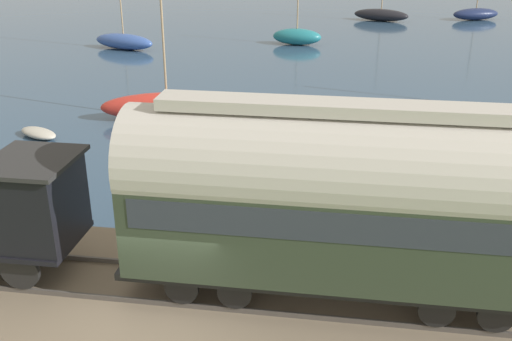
# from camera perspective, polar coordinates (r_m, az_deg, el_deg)

# --- Properties ---
(ground_plane) EXTENTS (200.00, 200.00, 0.00)m
(ground_plane) POSITION_cam_1_polar(r_m,az_deg,el_deg) (14.21, -8.09, -14.37)
(ground_plane) COLOR #476033
(harbor_water) EXTENTS (80.00, 80.00, 0.01)m
(harbor_water) POSITION_cam_1_polar(r_m,az_deg,el_deg) (55.02, 4.89, 14.03)
(harbor_water) COLOR #2D4760
(harbor_water) RESTS_ON ground
(rail_embankment) EXTENTS (5.02, 56.00, 0.71)m
(rail_embankment) POSITION_cam_1_polar(r_m,az_deg,el_deg) (14.56, -7.40, -11.85)
(rail_embankment) COLOR #756651
(rail_embankment) RESTS_ON ground
(passenger_coach) EXTENTS (2.39, 9.42, 4.52)m
(passenger_coach) POSITION_cam_1_polar(r_m,az_deg,el_deg) (12.63, 7.96, -2.47)
(passenger_coach) COLOR black
(passenger_coach) RESTS_ON rail_embankment
(sailboat_red) EXTENTS (2.54, 6.07, 5.45)m
(sailboat_red) POSITION_cam_1_polar(r_m,az_deg,el_deg) (27.59, -8.46, 6.11)
(sailboat_red) COLOR #B72D23
(sailboat_red) RESTS_ON harbor_water
(sailboat_black) EXTENTS (2.74, 5.05, 6.19)m
(sailboat_black) POSITION_cam_1_polar(r_m,az_deg,el_deg) (55.72, 11.82, 14.32)
(sailboat_black) COLOR black
(sailboat_black) RESTS_ON harbor_water
(sailboat_navy) EXTENTS (3.01, 4.59, 5.55)m
(sailboat_navy) POSITION_cam_1_polar(r_m,az_deg,el_deg) (58.58, 20.19, 13.83)
(sailboat_navy) COLOR #192347
(sailboat_navy) RESTS_ON harbor_water
(sailboat_blue) EXTENTS (2.64, 4.85, 7.49)m
(sailboat_blue) POSITION_cam_1_polar(r_m,az_deg,el_deg) (43.52, -12.47, 11.95)
(sailboat_blue) COLOR #335199
(sailboat_blue) RESTS_ON harbor_water
(sailboat_teal) EXTENTS (1.73, 3.61, 5.17)m
(sailboat_teal) POSITION_cam_1_polar(r_m,az_deg,el_deg) (44.19, 3.93, 12.62)
(sailboat_teal) COLOR #1E707A
(sailboat_teal) RESTS_ON harbor_water
(rowboat_far_out) EXTENTS (1.22, 2.36, 0.49)m
(rowboat_far_out) POSITION_cam_1_polar(r_m,az_deg,el_deg) (22.74, 16.04, 0.65)
(rowboat_far_out) COLOR #B7B2A3
(rowboat_far_out) RESTS_ON harbor_water
(rowboat_mid_harbor) EXTENTS (2.32, 2.67, 0.30)m
(rowboat_mid_harbor) POSITION_cam_1_polar(r_m,az_deg,el_deg) (21.16, -6.75, -0.55)
(rowboat_mid_harbor) COLOR #B7B2A3
(rowboat_mid_harbor) RESTS_ON harbor_water
(rowboat_off_pier) EXTENTS (1.72, 2.21, 0.37)m
(rowboat_off_pier) POSITION_cam_1_polar(r_m,az_deg,el_deg) (26.76, -20.00, 3.37)
(rowboat_off_pier) COLOR #B7B2A3
(rowboat_off_pier) RESTS_ON harbor_water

